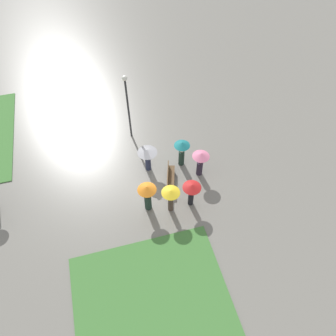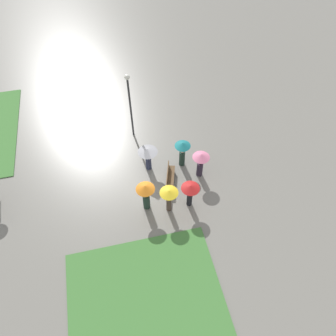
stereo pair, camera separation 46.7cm
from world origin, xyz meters
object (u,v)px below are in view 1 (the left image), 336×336
at_px(crowd_person_teal, 182,150).
at_px(crowd_person_grey, 147,154).
at_px(lamp_post, 127,100).
at_px(crowd_person_red, 192,190).
at_px(crowd_person_pink, 201,160).
at_px(crowd_person_yellow, 171,196).
at_px(crowd_person_orange, 147,194).
at_px(park_bench, 170,178).

distance_m(crowd_person_teal, crowd_person_grey, 2.07).
height_order(lamp_post, crowd_person_red, lamp_post).
distance_m(crowd_person_teal, crowd_person_pink, 1.32).
distance_m(lamp_post, crowd_person_grey, 3.55).
bearing_deg(crowd_person_yellow, crowd_person_orange, -161.75).
distance_m(park_bench, crowd_person_grey, 1.89).
height_order(park_bench, crowd_person_yellow, crowd_person_yellow).
height_order(crowd_person_orange, crowd_person_yellow, crowd_person_orange).
bearing_deg(park_bench, crowd_person_teal, -24.30).
xyz_separation_m(park_bench, crowd_person_yellow, (-1.81, 0.44, 0.88)).
bearing_deg(park_bench, crowd_person_grey, 52.74).
xyz_separation_m(crowd_person_pink, crowd_person_grey, (1.18, 2.89, 0.04)).
height_order(park_bench, crowd_person_teal, crowd_person_teal).
bearing_deg(crowd_person_yellow, crowd_person_red, 43.11).
bearing_deg(crowd_person_yellow, crowd_person_pink, 79.30).
height_order(crowd_person_orange, crowd_person_pink, crowd_person_orange).
xyz_separation_m(crowd_person_pink, crowd_person_yellow, (-2.00, 2.35, 0.06)).
xyz_separation_m(crowd_person_orange, crowd_person_yellow, (-0.44, -1.17, -0.02)).
relative_size(crowd_person_red, crowd_person_yellow, 0.97).
height_order(crowd_person_teal, crowd_person_red, crowd_person_teal).
relative_size(crowd_person_red, crowd_person_grey, 1.01).
bearing_deg(crowd_person_grey, crowd_person_red, 68.46).
bearing_deg(crowd_person_orange, crowd_person_grey, 145.01).
relative_size(crowd_person_orange, crowd_person_yellow, 1.10).
distance_m(crowd_person_teal, crowd_person_red, 2.97).
distance_m(crowd_person_red, crowd_person_pink, 2.24).
height_order(lamp_post, crowd_person_grey, lamp_post).
distance_m(park_bench, crowd_person_orange, 2.30).
distance_m(crowd_person_pink, crowd_person_grey, 3.12).
xyz_separation_m(lamp_post, crowd_person_yellow, (-6.27, -0.99, -1.67)).
xyz_separation_m(crowd_person_teal, crowd_person_grey, (0.15, 2.06, 0.02)).
xyz_separation_m(park_bench, crowd_person_orange, (-1.37, 1.61, 0.90)).
bearing_deg(crowd_person_pink, crowd_person_yellow, 159.44).
height_order(lamp_post, crowd_person_pink, lamp_post).
bearing_deg(lamp_post, crowd_person_pink, -141.94).
relative_size(park_bench, crowd_person_red, 1.10).
relative_size(lamp_post, crowd_person_orange, 2.37).
bearing_deg(lamp_post, crowd_person_yellow, -171.06).
height_order(crowd_person_red, crowd_person_yellow, crowd_person_yellow).
bearing_deg(park_bench, lamp_post, 35.13).
distance_m(crowd_person_teal, crowd_person_yellow, 3.40).
xyz_separation_m(crowd_person_teal, crowd_person_yellow, (-3.04, 1.53, 0.04)).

